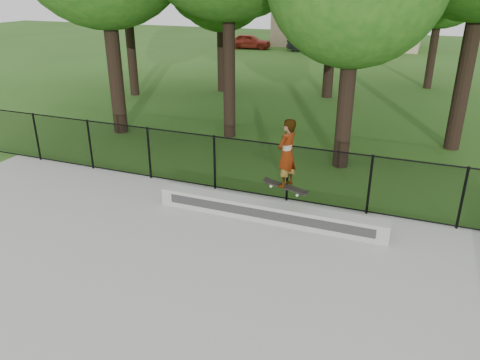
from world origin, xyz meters
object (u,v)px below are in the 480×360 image
at_px(car_b, 311,43).
at_px(skater_airborne, 287,155).
at_px(car_c, 353,41).
at_px(car_a, 249,41).
at_px(grind_ledge, 269,212).

xyz_separation_m(car_b, skater_airborne, (6.34, -28.81, 1.16)).
xyz_separation_m(car_b, car_c, (2.88, 2.60, 0.02)).
height_order(car_c, skater_airborne, skater_airborne).
distance_m(car_b, skater_airborne, 29.52).
bearing_deg(car_c, car_b, 125.67).
bearing_deg(car_c, car_a, 103.07).
height_order(grind_ledge, car_b, car_b).
distance_m(car_a, skater_airborne, 30.82).
distance_m(grind_ledge, car_b, 29.30).
relative_size(grind_ledge, skater_airborne, 3.24).
bearing_deg(car_c, grind_ledge, 179.15).
bearing_deg(car_a, grind_ledge, -165.66).
xyz_separation_m(grind_ledge, skater_airborne, (0.41, -0.12, 1.50)).
bearing_deg(car_b, skater_airborne, -172.10).
distance_m(grind_ledge, car_a, 30.53).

